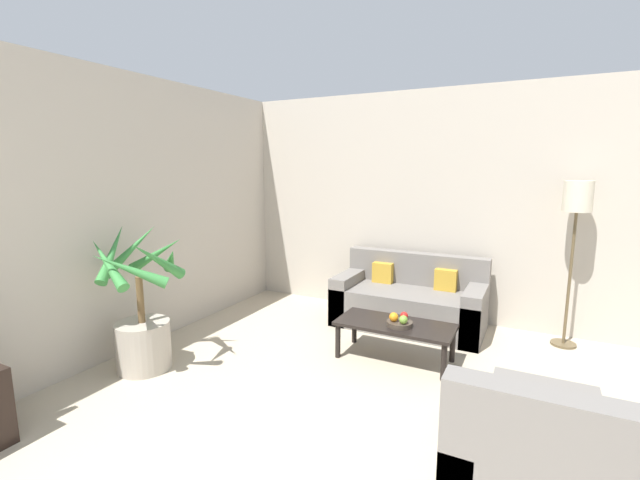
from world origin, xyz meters
TOP-DOWN VIEW (x-y plane):
  - wall_back at (0.00, 6.11)m, footprint 8.27×0.06m
  - wall_left at (-3.37, 3.04)m, footprint 0.06×7.68m
  - potted_palm at (-2.89, 3.49)m, footprint 0.80×0.88m
  - sofa_loveseat at (-1.05, 5.62)m, footprint 1.65×0.78m
  - floor_lamp at (0.52, 5.82)m, footprint 0.26×0.26m
  - coffee_table at (-0.93, 4.70)m, footprint 1.08×0.50m
  - fruit_bowl at (-0.87, 4.65)m, footprint 0.24×0.24m
  - apple_red at (-0.85, 4.72)m, footprint 0.07×0.07m
  - apple_green at (-0.83, 4.60)m, footprint 0.08×0.08m
  - orange_fruit at (-0.92, 4.63)m, footprint 0.08×0.08m
  - armchair at (0.26, 3.18)m, footprint 0.81×0.85m
  - ottoman at (0.31, 3.93)m, footprint 0.65×0.46m

SIDE VIEW (x-z plane):
  - ottoman at x=0.31m, z-range 0.00..0.37m
  - armchair at x=0.26m, z-range -0.16..0.72m
  - sofa_loveseat at x=-1.05m, z-range -0.12..0.69m
  - coffee_table at x=-0.93m, z-range 0.13..0.50m
  - fruit_bowl at x=-0.87m, z-range 0.36..0.41m
  - apple_red at x=-0.85m, z-range 0.41..0.48m
  - apple_green at x=-0.83m, z-range 0.41..0.48m
  - orange_fruit at x=-0.92m, z-range 0.41..0.49m
  - potted_palm at x=-2.89m, z-range -0.19..1.12m
  - wall_back at x=0.00m, z-range 0.00..2.70m
  - wall_left at x=-3.37m, z-range 0.00..2.70m
  - floor_lamp at x=0.52m, z-range 0.55..2.23m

